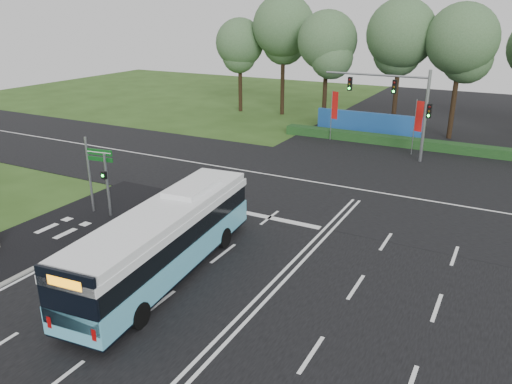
% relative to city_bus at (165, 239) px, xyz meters
% --- Properties ---
extents(ground, '(120.00, 120.00, 0.00)m').
position_rel_city_bus_xyz_m(ground, '(4.45, 2.84, -1.73)').
color(ground, '#2C4918').
rests_on(ground, ground).
extents(road_main, '(20.00, 120.00, 0.04)m').
position_rel_city_bus_xyz_m(road_main, '(4.45, 2.84, -1.71)').
color(road_main, black).
rests_on(road_main, ground).
extents(road_cross, '(120.00, 14.00, 0.05)m').
position_rel_city_bus_xyz_m(road_cross, '(4.45, 14.84, -1.70)').
color(road_cross, black).
rests_on(road_cross, ground).
extents(bike_path, '(5.00, 18.00, 0.06)m').
position_rel_city_bus_xyz_m(bike_path, '(-8.05, -0.16, -1.70)').
color(bike_path, black).
rests_on(bike_path, ground).
extents(kerb_strip, '(0.25, 18.00, 0.12)m').
position_rel_city_bus_xyz_m(kerb_strip, '(-5.65, -0.16, -1.67)').
color(kerb_strip, gray).
rests_on(kerb_strip, ground).
extents(city_bus, '(3.69, 12.15, 3.43)m').
position_rel_city_bus_xyz_m(city_bus, '(0.00, 0.00, 0.00)').
color(city_bus, '#5AB5D2').
rests_on(city_bus, ground).
extents(pedestrian_signal, '(0.31, 0.43, 3.68)m').
position_rel_city_bus_xyz_m(pedestrian_signal, '(-7.02, 3.81, 0.28)').
color(pedestrian_signal, gray).
rests_on(pedestrian_signal, ground).
extents(street_sign, '(1.74, 0.32, 4.48)m').
position_rel_city_bus_xyz_m(street_sign, '(-7.98, 3.91, 1.06)').
color(street_sign, gray).
rests_on(street_sign, ground).
extents(banner_flag_left, '(0.64, 0.24, 4.50)m').
position_rel_city_bus_xyz_m(banner_flag_left, '(-1.87, 26.50, 1.21)').
color(banner_flag_left, gray).
rests_on(banner_flag_left, ground).
extents(banner_flag_mid, '(0.65, 0.22, 4.51)m').
position_rel_city_bus_xyz_m(banner_flag_mid, '(5.65, 25.00, 1.21)').
color(banner_flag_mid, gray).
rests_on(banner_flag_mid, ground).
extents(traffic_light_gantry, '(8.41, 0.28, 7.00)m').
position_rel_city_bus_xyz_m(traffic_light_gantry, '(4.66, 23.34, 2.93)').
color(traffic_light_gantry, gray).
rests_on(traffic_light_gantry, ground).
extents(hedge, '(22.00, 1.20, 0.80)m').
position_rel_city_bus_xyz_m(hedge, '(4.45, 27.34, -1.33)').
color(hedge, '#133617').
rests_on(hedge, ground).
extents(blue_hoarding, '(10.00, 0.30, 2.20)m').
position_rel_city_bus_xyz_m(blue_hoarding, '(0.45, 29.84, -0.63)').
color(blue_hoarding, '#1B4B92').
rests_on(blue_hoarding, ground).
extents(eucalyptus_row, '(46.54, 9.44, 12.79)m').
position_rel_city_bus_xyz_m(eucalyptus_row, '(3.79, 33.83, 6.82)').
color(eucalyptus_row, black).
rests_on(eucalyptus_row, ground).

